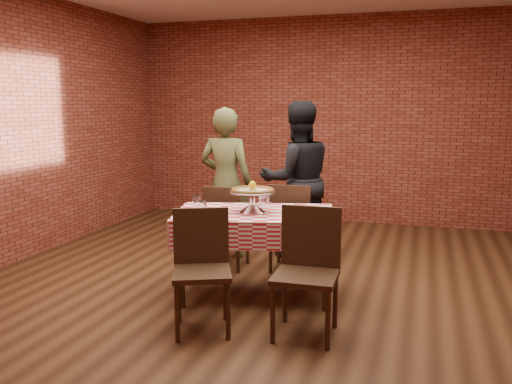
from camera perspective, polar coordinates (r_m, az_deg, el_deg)
ground at (r=5.14m, az=0.69°, el=-9.81°), size 6.00×6.00×0.00m
back_wall at (r=7.77m, az=7.18°, el=7.57°), size 5.50×0.00×5.50m
table at (r=4.76m, az=-0.05°, el=-6.64°), size 1.52×1.12×0.75m
tablecloth at (r=4.69m, az=-0.05°, el=-3.52°), size 1.56×1.16×0.23m
pizza_stand at (r=4.64m, az=-0.37°, el=-1.05°), size 0.51×0.51×0.18m
pizza at (r=4.63m, az=-0.37°, el=0.12°), size 0.47×0.47×0.03m
lemon at (r=4.62m, az=-0.37°, el=0.69°), size 0.08×0.08×0.08m
water_glass_left at (r=4.56m, az=-5.76°, el=-1.68°), size 0.09×0.09×0.12m
water_glass_right at (r=4.82m, az=-6.33°, el=-1.07°), size 0.09×0.09×0.12m
side_plate at (r=4.60m, az=6.45°, el=-2.27°), size 0.20×0.20×0.01m
sweetener_packet_a at (r=4.48m, az=7.14°, el=-2.65°), size 0.06×0.06×0.00m
sweetener_packet_b at (r=4.55m, az=7.79°, el=-2.48°), size 0.05×0.04×0.00m
condiment_caddy at (r=4.97m, az=0.99°, el=-0.58°), size 0.10×0.08×0.14m
chair_near_left at (r=4.03m, az=-5.77°, el=-8.53°), size 0.56×0.56×0.90m
chair_near_right at (r=3.94m, az=5.29°, el=-8.72°), size 0.46×0.46×0.93m
chair_far_left at (r=5.56m, az=-3.04°, el=-3.64°), size 0.40×0.40×0.87m
chair_far_right at (r=5.48m, az=3.88°, el=-3.66°), size 0.44×0.44×0.91m
diner_olive at (r=5.93m, az=-3.22°, el=1.00°), size 0.61×0.41×1.65m
diner_black at (r=5.91m, az=4.40°, el=1.29°), size 1.04×0.97×1.72m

